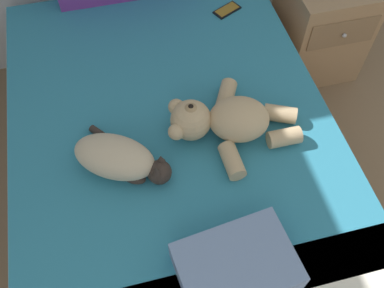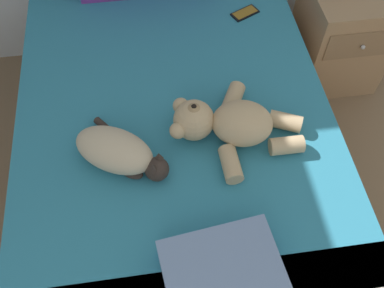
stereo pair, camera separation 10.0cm
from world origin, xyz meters
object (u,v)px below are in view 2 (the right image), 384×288
object	(u,v)px
cell_phone	(245,13)
throw_pillow	(221,270)
bed	(177,150)
teddy_bear	(228,123)
nightstand	(341,35)
cat	(119,152)

from	to	relation	value
cell_phone	throw_pillow	distance (m)	1.42
bed	cell_phone	xyz separation A→B (m)	(0.46, 0.65, 0.27)
bed	cell_phone	size ratio (longest dim) A/B	12.23
teddy_bear	throw_pillow	size ratio (longest dim) A/B	1.47
nightstand	cat	bearing A→B (deg)	-147.48
teddy_bear	cell_phone	distance (m)	0.81
throw_pillow	nightstand	xyz separation A→B (m)	(0.98, 1.36, -0.27)
nightstand	bed	bearing A→B (deg)	-148.83
bed	nightstand	xyz separation A→B (m)	(1.06, 0.64, 0.05)
teddy_bear	nightstand	distance (m)	1.17
cell_phone	nightstand	size ratio (longest dim) A/B	0.27
throw_pillow	nightstand	world-z (taller)	throw_pillow
bed	teddy_bear	bearing A→B (deg)	-29.91
teddy_bear	bed	bearing A→B (deg)	150.09
teddy_bear	throw_pillow	distance (m)	0.61
cat	nightstand	size ratio (longest dim) A/B	0.66
cat	teddy_bear	xyz separation A→B (m)	(0.46, 0.07, 0.01)
bed	cat	size ratio (longest dim) A/B	4.95
bed	cell_phone	world-z (taller)	cell_phone
throw_pillow	cell_phone	bearing A→B (deg)	74.54
teddy_bear	cell_phone	world-z (taller)	teddy_bear
teddy_bear	nightstand	world-z (taller)	teddy_bear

